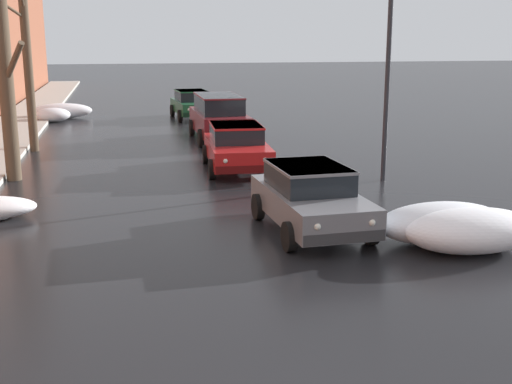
% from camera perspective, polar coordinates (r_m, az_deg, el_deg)
% --- Properties ---
extents(snow_bank_near_corner_left, '(1.68, 1.21, 0.69)m').
position_cam_1_polar(snow_bank_near_corner_left, '(33.86, -17.21, 6.41)').
color(snow_bank_near_corner_left, white).
rests_on(snow_bank_near_corner_left, ground).
extents(snow_bank_along_left_kerb, '(2.73, 1.47, 0.86)m').
position_cam_1_polar(snow_bank_along_left_kerb, '(13.47, 18.62, -3.21)').
color(snow_bank_along_left_kerb, white).
rests_on(snow_bank_along_left_kerb, ground).
extents(snow_bank_near_corner_right, '(2.73, 1.40, 0.84)m').
position_cam_1_polar(snow_bank_near_corner_right, '(13.79, 15.78, -2.70)').
color(snow_bank_near_corner_right, white).
rests_on(snow_bank_near_corner_right, ground).
extents(snow_bank_along_right_kerb, '(3.02, 1.12, 0.78)m').
position_cam_1_polar(snow_bank_along_right_kerb, '(35.19, -16.64, 6.76)').
color(snow_bank_along_right_kerb, white).
rests_on(snow_bank_along_right_kerb, ground).
extents(bare_tree_mid_block, '(2.31, 1.56, 6.34)m').
position_cam_1_polar(bare_tree_mid_block, '(20.08, -21.14, 10.06)').
color(bare_tree_mid_block, '#4C3D2D').
rests_on(bare_tree_mid_block, ground).
extents(bare_tree_far_down_block, '(1.72, 1.87, 7.31)m').
position_cam_1_polar(bare_tree_far_down_block, '(25.05, -19.46, 11.68)').
color(bare_tree_far_down_block, '#4C3D2D').
rests_on(bare_tree_far_down_block, ground).
extents(sedan_grey_approaching_near_lane, '(2.05, 3.96, 1.42)m').
position_cam_1_polar(sedan_grey_approaching_near_lane, '(14.10, 4.75, -0.42)').
color(sedan_grey_approaching_near_lane, slate).
rests_on(sedan_grey_approaching_near_lane, ground).
extents(sedan_red_parked_kerbside_close, '(2.16, 4.28, 1.42)m').
position_cam_1_polar(sedan_red_parked_kerbside_close, '(20.61, -1.70, 4.04)').
color(sedan_red_parked_kerbside_close, red).
rests_on(sedan_red_parked_kerbside_close, ground).
extents(suv_maroon_parked_kerbside_mid, '(2.07, 4.86, 1.82)m').
position_cam_1_polar(suv_maroon_parked_kerbside_mid, '(26.60, -3.26, 6.65)').
color(suv_maroon_parked_kerbside_mid, maroon).
rests_on(suv_maroon_parked_kerbside_mid, ground).
extents(sedan_green_parked_far_down_block, '(2.09, 4.17, 1.42)m').
position_cam_1_polar(sedan_green_parked_far_down_block, '(33.96, -5.59, 7.67)').
color(sedan_green_parked_far_down_block, '#1E5633').
rests_on(sedan_green_parked_far_down_block, ground).
extents(street_lamp_post, '(0.44, 0.24, 6.41)m').
position_cam_1_polar(street_lamp_post, '(19.09, 11.46, 11.51)').
color(street_lamp_post, '#28282D').
rests_on(street_lamp_post, ground).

